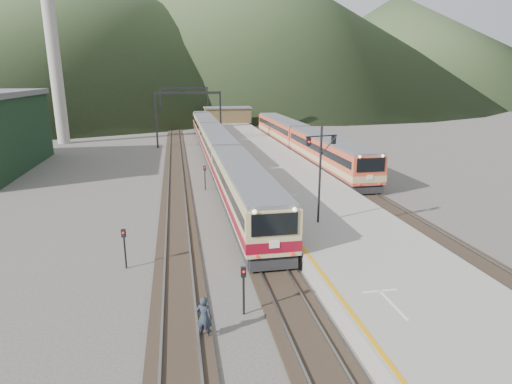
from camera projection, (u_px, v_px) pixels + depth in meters
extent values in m
cube|color=black|center=(219.00, 166.00, 49.62)|extent=(2.60, 200.00, 0.12)
cube|color=slate|center=(213.00, 165.00, 49.46)|extent=(0.10, 200.00, 0.14)
cube|color=slate|center=(226.00, 165.00, 49.72)|extent=(0.10, 200.00, 0.14)
cube|color=black|center=(176.00, 168.00, 48.73)|extent=(2.60, 200.00, 0.12)
cube|color=slate|center=(169.00, 167.00, 48.58)|extent=(0.10, 200.00, 0.14)
cube|color=slate|center=(182.00, 167.00, 48.83)|extent=(0.10, 200.00, 0.14)
cube|color=black|center=(314.00, 162.00, 51.65)|extent=(2.60, 200.00, 0.12)
cube|color=slate|center=(309.00, 162.00, 51.50)|extent=(0.10, 200.00, 0.14)
cube|color=slate|center=(320.00, 161.00, 51.75)|extent=(0.10, 200.00, 0.14)
cube|color=gray|center=(270.00, 164.00, 48.60)|extent=(8.00, 100.00, 1.00)
cube|color=black|center=(156.00, 120.00, 61.47)|extent=(0.25, 0.25, 8.00)
cube|color=black|center=(221.00, 119.00, 63.12)|extent=(0.25, 0.25, 8.00)
cube|color=black|center=(188.00, 93.00, 61.29)|extent=(9.30, 0.22, 0.35)
cube|color=black|center=(161.00, 108.00, 85.18)|extent=(0.25, 0.25, 8.00)
cube|color=black|center=(208.00, 107.00, 86.82)|extent=(0.25, 0.25, 8.00)
cube|color=black|center=(184.00, 88.00, 85.00)|extent=(9.30, 0.22, 0.35)
cylinder|color=#9E998E|center=(52.00, 42.00, 62.64)|extent=(1.80, 1.80, 30.00)
cube|color=brown|center=(228.00, 116.00, 86.02)|extent=(9.00, 4.00, 2.80)
cube|color=slate|center=(228.00, 108.00, 85.61)|extent=(9.40, 4.40, 0.30)
cone|color=#2D3F21|center=(84.00, 26.00, 176.86)|extent=(180.00, 180.00, 60.00)
cone|color=#2D3F21|center=(238.00, 22.00, 225.19)|extent=(220.00, 220.00, 75.00)
cone|color=#2D3F21|center=(395.00, 46.00, 223.68)|extent=(160.00, 160.00, 50.00)
cube|color=tan|center=(244.00, 189.00, 31.73)|extent=(3.00, 20.15, 3.66)
cube|color=tan|center=(217.00, 146.00, 51.31)|extent=(3.00, 20.15, 3.66)
cube|color=tan|center=(205.00, 126.00, 70.89)|extent=(3.00, 20.15, 3.66)
cube|color=#CA4B2F|center=(328.00, 152.00, 46.65)|extent=(3.11, 20.91, 3.80)
cube|color=#CA4B2F|center=(281.00, 129.00, 66.95)|extent=(3.11, 20.91, 3.80)
cylinder|color=black|center=(320.00, 176.00, 27.01)|extent=(0.14, 0.14, 6.22)
cube|color=black|center=(321.00, 136.00, 26.35)|extent=(2.16, 0.54, 0.07)
cube|color=black|center=(309.00, 142.00, 26.09)|extent=(0.28, 0.23, 0.50)
cube|color=black|center=(334.00, 140.00, 26.77)|extent=(0.28, 0.23, 0.50)
cylinder|color=black|center=(244.00, 294.00, 18.69)|extent=(0.10, 0.10, 2.00)
cube|color=black|center=(243.00, 272.00, 18.41)|extent=(0.22, 0.17, 0.45)
cylinder|color=black|center=(205.00, 179.00, 39.29)|extent=(0.10, 0.10, 2.00)
cube|color=black|center=(205.00, 168.00, 39.01)|extent=(0.27, 0.24, 0.45)
cylinder|color=black|center=(125.00, 251.00, 23.21)|extent=(0.10, 0.10, 2.00)
cube|color=black|center=(123.00, 233.00, 22.93)|extent=(0.25, 0.21, 0.45)
imported|color=#222934|center=(204.00, 317.00, 17.06)|extent=(0.78, 0.66, 1.80)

